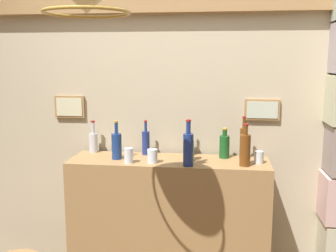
{
  "coord_description": "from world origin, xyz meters",
  "views": [
    {
      "loc": [
        0.33,
        -1.84,
        1.83
      ],
      "look_at": [
        0.0,
        0.77,
        1.38
      ],
      "focal_mm": 41.94,
      "sensor_mm": 36.0,
      "label": 1
    }
  ],
  "objects_px": {
    "glass_tumbler_highball": "(152,156)",
    "liquor_bottle_sherry": "(189,150)",
    "glass_tumbler_rocks": "(259,157)",
    "liquor_bottle_amaro": "(224,146)",
    "liquor_bottle_rum": "(117,145)",
    "liquor_bottle_bourbon": "(188,148)",
    "liquor_bottle_vodka": "(146,142)",
    "liquor_bottle_mezcal": "(189,143)",
    "glass_tumbler_shot": "(129,156)",
    "liquor_bottle_tequila": "(93,141)",
    "liquor_bottle_rye": "(243,142)",
    "liquor_bottle_whiskey": "(245,149)"
  },
  "relations": [
    {
      "from": "liquor_bottle_whiskey",
      "to": "glass_tumbler_rocks",
      "type": "distance_m",
      "value": 0.15
    },
    {
      "from": "liquor_bottle_tequila",
      "to": "liquor_bottle_amaro",
      "type": "distance_m",
      "value": 0.99
    },
    {
      "from": "liquor_bottle_sherry",
      "to": "glass_tumbler_highball",
      "type": "distance_m",
      "value": 0.26
    },
    {
      "from": "liquor_bottle_mezcal",
      "to": "liquor_bottle_amaro",
      "type": "xyz_separation_m",
      "value": [
        0.26,
        -0.04,
        -0.0
      ]
    },
    {
      "from": "liquor_bottle_bourbon",
      "to": "glass_tumbler_shot",
      "type": "bearing_deg",
      "value": 177.16
    },
    {
      "from": "glass_tumbler_rocks",
      "to": "glass_tumbler_highball",
      "type": "height_order",
      "value": "glass_tumbler_highball"
    },
    {
      "from": "glass_tumbler_highball",
      "to": "glass_tumbler_rocks",
      "type": "bearing_deg",
      "value": 6.58
    },
    {
      "from": "liquor_bottle_tequila",
      "to": "liquor_bottle_sherry",
      "type": "bearing_deg",
      "value": -12.84
    },
    {
      "from": "liquor_bottle_bourbon",
      "to": "glass_tumbler_highball",
      "type": "height_order",
      "value": "liquor_bottle_bourbon"
    },
    {
      "from": "liquor_bottle_sherry",
      "to": "liquor_bottle_rye",
      "type": "xyz_separation_m",
      "value": [
        0.38,
        0.11,
        0.04
      ]
    },
    {
      "from": "liquor_bottle_sherry",
      "to": "liquor_bottle_mezcal",
      "type": "xyz_separation_m",
      "value": [
        -0.01,
        0.16,
        0.01
      ]
    },
    {
      "from": "liquor_bottle_rye",
      "to": "glass_tumbler_rocks",
      "type": "distance_m",
      "value": 0.17
    },
    {
      "from": "liquor_bottle_rum",
      "to": "liquor_bottle_mezcal",
      "type": "distance_m",
      "value": 0.53
    },
    {
      "from": "glass_tumbler_highball",
      "to": "liquor_bottle_sherry",
      "type": "bearing_deg",
      "value": 19.35
    },
    {
      "from": "liquor_bottle_tequila",
      "to": "liquor_bottle_rye",
      "type": "bearing_deg",
      "value": -3.2
    },
    {
      "from": "liquor_bottle_whiskey",
      "to": "liquor_bottle_rye",
      "type": "height_order",
      "value": "liquor_bottle_rye"
    },
    {
      "from": "liquor_bottle_tequila",
      "to": "liquor_bottle_mezcal",
      "type": "xyz_separation_m",
      "value": [
        0.73,
        -0.01,
        0.01
      ]
    },
    {
      "from": "liquor_bottle_bourbon",
      "to": "liquor_bottle_amaro",
      "type": "bearing_deg",
      "value": 45.85
    },
    {
      "from": "liquor_bottle_rye",
      "to": "liquor_bottle_tequila",
      "type": "bearing_deg",
      "value": 176.8
    },
    {
      "from": "liquor_bottle_whiskey",
      "to": "glass_tumbler_rocks",
      "type": "xyz_separation_m",
      "value": [
        0.1,
        0.08,
        -0.07
      ]
    },
    {
      "from": "liquor_bottle_bourbon",
      "to": "liquor_bottle_rye",
      "type": "xyz_separation_m",
      "value": [
        0.37,
        0.24,
        -0.0
      ]
    },
    {
      "from": "liquor_bottle_rum",
      "to": "glass_tumbler_rocks",
      "type": "distance_m",
      "value": 0.99
    },
    {
      "from": "glass_tumbler_shot",
      "to": "liquor_bottle_bourbon",
      "type": "bearing_deg",
      "value": -2.84
    },
    {
      "from": "liquor_bottle_rum",
      "to": "liquor_bottle_amaro",
      "type": "xyz_separation_m",
      "value": [
        0.76,
        0.13,
        -0.01
      ]
    },
    {
      "from": "liquor_bottle_sherry",
      "to": "glass_tumbler_shot",
      "type": "bearing_deg",
      "value": -164.62
    },
    {
      "from": "liquor_bottle_rum",
      "to": "liquor_bottle_vodka",
      "type": "height_order",
      "value": "liquor_bottle_rum"
    },
    {
      "from": "liquor_bottle_mezcal",
      "to": "liquor_bottle_rye",
      "type": "bearing_deg",
      "value": -7.21
    },
    {
      "from": "glass_tumbler_rocks",
      "to": "glass_tumbler_shot",
      "type": "xyz_separation_m",
      "value": [
        -0.88,
        -0.11,
        0.01
      ]
    },
    {
      "from": "liquor_bottle_bourbon",
      "to": "liquor_bottle_mezcal",
      "type": "distance_m",
      "value": 0.29
    },
    {
      "from": "liquor_bottle_whiskey",
      "to": "glass_tumbler_shot",
      "type": "height_order",
      "value": "liquor_bottle_whiskey"
    },
    {
      "from": "liquor_bottle_mezcal",
      "to": "glass_tumbler_rocks",
      "type": "height_order",
      "value": "liquor_bottle_mezcal"
    },
    {
      "from": "liquor_bottle_sherry",
      "to": "glass_tumbler_shot",
      "type": "relative_size",
      "value": 1.93
    },
    {
      "from": "liquor_bottle_bourbon",
      "to": "glass_tumbler_shot",
      "type": "distance_m",
      "value": 0.41
    },
    {
      "from": "liquor_bottle_rye",
      "to": "glass_tumbler_rocks",
      "type": "xyz_separation_m",
      "value": [
        0.1,
        -0.11,
        -0.08
      ]
    },
    {
      "from": "liquor_bottle_bourbon",
      "to": "glass_tumbler_highball",
      "type": "xyz_separation_m",
      "value": [
        -0.25,
        0.05,
        -0.07
      ]
    },
    {
      "from": "liquor_bottle_bourbon",
      "to": "glass_tumbler_highball",
      "type": "bearing_deg",
      "value": 169.53
    },
    {
      "from": "liquor_bottle_bourbon",
      "to": "liquor_bottle_vodka",
      "type": "bearing_deg",
      "value": 140.49
    },
    {
      "from": "liquor_bottle_sherry",
      "to": "liquor_bottle_bourbon",
      "type": "height_order",
      "value": "liquor_bottle_bourbon"
    },
    {
      "from": "liquor_bottle_sherry",
      "to": "liquor_bottle_rum",
      "type": "xyz_separation_m",
      "value": [
        -0.51,
        -0.01,
        0.02
      ]
    },
    {
      "from": "liquor_bottle_whiskey",
      "to": "liquor_bottle_rum",
      "type": "relative_size",
      "value": 1.03
    },
    {
      "from": "liquor_bottle_bourbon",
      "to": "liquor_bottle_rye",
      "type": "distance_m",
      "value": 0.44
    },
    {
      "from": "liquor_bottle_sherry",
      "to": "glass_tumbler_highball",
      "type": "relative_size",
      "value": 2.12
    },
    {
      "from": "liquor_bottle_sherry",
      "to": "liquor_bottle_amaro",
      "type": "distance_m",
      "value": 0.27
    },
    {
      "from": "liquor_bottle_bourbon",
      "to": "liquor_bottle_whiskey",
      "type": "xyz_separation_m",
      "value": [
        0.37,
        0.05,
        -0.01
      ]
    },
    {
      "from": "liquor_bottle_vodka",
      "to": "liquor_bottle_bourbon",
      "type": "bearing_deg",
      "value": -39.51
    },
    {
      "from": "liquor_bottle_amaro",
      "to": "glass_tumbler_highball",
      "type": "height_order",
      "value": "liquor_bottle_amaro"
    },
    {
      "from": "liquor_bottle_bourbon",
      "to": "liquor_bottle_mezcal",
      "type": "height_order",
      "value": "liquor_bottle_bourbon"
    },
    {
      "from": "liquor_bottle_rye",
      "to": "liquor_bottle_amaro",
      "type": "height_order",
      "value": "liquor_bottle_rye"
    },
    {
      "from": "liquor_bottle_whiskey",
      "to": "liquor_bottle_rye",
      "type": "bearing_deg",
      "value": 89.98
    },
    {
      "from": "liquor_bottle_vodka",
      "to": "glass_tumbler_highball",
      "type": "bearing_deg",
      "value": -69.13
    }
  ]
}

